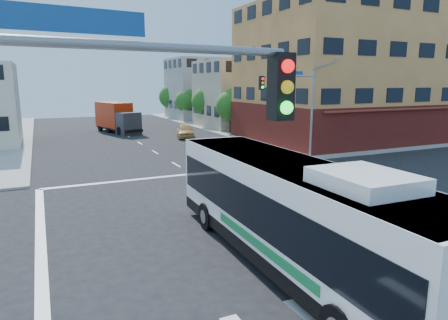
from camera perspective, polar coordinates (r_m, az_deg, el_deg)
name	(u,v)px	position (r m, az deg, el deg)	size (l,w,h in m)	color
ground	(262,216)	(19.01, 5.49, -7.91)	(120.00, 120.00, 0.00)	black
sidewalk_ne	(341,120)	(67.34, 16.37, 5.45)	(50.00, 50.00, 0.15)	gray
corner_building_ne	(339,85)	(44.75, 16.08, 10.31)	(18.10, 15.44, 14.00)	#CE8D4A
building_east_near	(245,94)	(55.96, 3.07, 9.37)	(12.06, 10.06, 9.00)	#B5A88A
building_east_far	(207,89)	(68.64, -2.47, 10.11)	(12.06, 10.06, 10.00)	gray
signal_mast_ne	(296,98)	(31.86, 10.22, 8.77)	(7.91, 1.13, 8.07)	gray
signal_mast_sw	(52,188)	(4.99, -23.37, -3.68)	(7.91, 1.01, 8.07)	gray
street_tree_a	(231,104)	(48.31, 1.07, 8.03)	(3.60, 3.60, 5.53)	#362513
street_tree_b	(206,100)	(55.60, -2.57, 8.59)	(3.80, 3.80, 5.79)	#362513
street_tree_c	(187,100)	(63.08, -5.36, 8.58)	(3.40, 3.40, 5.29)	#362513
street_tree_d	(171,95)	(70.65, -7.56, 9.14)	(4.00, 4.00, 6.03)	#362513
transit_bus	(290,211)	(13.59, 9.40, -7.23)	(3.22, 13.44, 3.96)	black
box_truck	(117,118)	(51.28, -14.99, 5.81)	(4.45, 8.52, 3.69)	#2A2A2F
parked_car	(185,131)	(45.11, -5.56, 4.16)	(1.81, 4.50, 1.53)	tan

